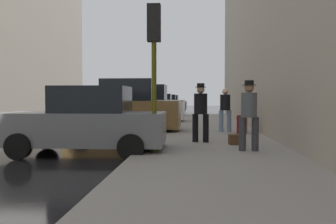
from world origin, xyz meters
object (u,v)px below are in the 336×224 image
Objects in this scene: parked_gray_coupe at (86,122)px; duffel_bag at (234,139)px; pedestrian_with_beanie at (249,112)px; parked_dark_green_sedan at (164,105)px; parked_silver_sedan at (168,104)px; parked_white_van at (145,106)px; parked_bronze_suv at (125,109)px; pedestrian_in_jeans at (225,108)px; rolling_suitcase at (242,124)px; fire_hydrant at (171,120)px; traffic_light at (154,46)px; parked_red_hatchback at (156,106)px; pedestrian_with_fedora at (201,110)px.

duffel_bag is at bearing 17.53° from parked_gray_coupe.
duffel_bag is at bearing 99.08° from pedestrian_with_beanie.
parked_dark_green_sedan is at bearing 90.00° from parked_gray_coupe.
parked_silver_sedan is 9.69× the size of duffel_bag.
parked_white_van reaches higher than pedestrian_with_beanie.
pedestrian_in_jeans is at bearing -3.95° from parked_bronze_suv.
parked_bronze_suv reaches higher than parked_gray_coupe.
fire_hydrant is at bearing 142.19° from rolling_suitcase.
parked_gray_coupe is 6.64m from pedestrian_in_jeans.
parked_silver_sedan is (0.00, 18.87, -0.18)m from parked_white_van.
parked_dark_green_sedan is 1.18× the size of traffic_light.
parked_silver_sedan is (-0.00, 5.92, 0.00)m from parked_dark_green_sedan.
parked_bronze_suv is at bearing -90.00° from parked_dark_green_sedan.
pedestrian_with_beanie reaches higher than rolling_suitcase.
pedestrian_in_jeans is at bearing -35.55° from fire_hydrant.
duffel_bag is (2.14, 1.81, -2.47)m from traffic_light.
fire_hydrant is at bearing -81.11° from parked_red_hatchback.
pedestrian_in_jeans reaches higher than rolling_suitcase.
pedestrian_with_fedora reaches higher than parked_silver_sedan.
pedestrian_in_jeans is 3.71m from pedestrian_with_fedora.
pedestrian_with_beanie reaches higher than parked_gray_coupe.
parked_silver_sedan is 31.55m from traffic_light.
duffel_bag is at bearing 40.34° from traffic_light.
pedestrian_in_jeans is 5.37m from pedestrian_with_beanie.
pedestrian_in_jeans reaches higher than parked_red_hatchback.
traffic_light is (1.85, -18.95, 1.91)m from parked_red_hatchback.
parked_bronze_suv is at bearing 126.71° from pedestrian_with_beanie.
parked_red_hatchback is at bearing 90.00° from parked_bronze_suv.
pedestrian_in_jeans is (2.25, -1.61, 0.61)m from fire_hydrant.
parked_dark_green_sedan is at bearing 90.00° from parked_bronze_suv.
pedestrian_with_beanie is at bearing -82.27° from parked_silver_sedan.
rolling_suitcase is (4.64, 4.66, -0.36)m from parked_gray_coupe.
parked_bronze_suv is 0.99× the size of parked_white_van.
pedestrian_with_fedora is 3.44m from rolling_suitcase.
parked_bronze_suv is 2.71× the size of pedestrian_in_jeans.
parked_red_hatchback is 18.98m from pedestrian_with_beanie.
parked_bronze_suv is 4.07m from pedestrian_in_jeans.
rolling_suitcase is at bearing 84.77° from pedestrian_with_beanie.
traffic_light is at bearing -89.61° from fire_hydrant.
fire_hydrant is 1.60× the size of duffel_bag.
parked_red_hatchback is 2.37× the size of pedestrian_with_fedora.
traffic_light is (1.85, -6.09, 1.73)m from parked_bronze_suv.
parked_red_hatchback is 0.99× the size of parked_silver_sedan.
traffic_light reaches higher than fire_hydrant.
fire_hydrant is (1.80, 1.33, -0.54)m from parked_bronze_suv.
parked_white_van is 1.30× the size of traffic_light.
parked_dark_green_sedan is 25.43m from pedestrian_with_beanie.
parked_gray_coupe reaches higher than rolling_suitcase.
parked_white_van is 6.38m from parked_red_hatchback.
parked_gray_coupe is at bearing -90.00° from parked_red_hatchback.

